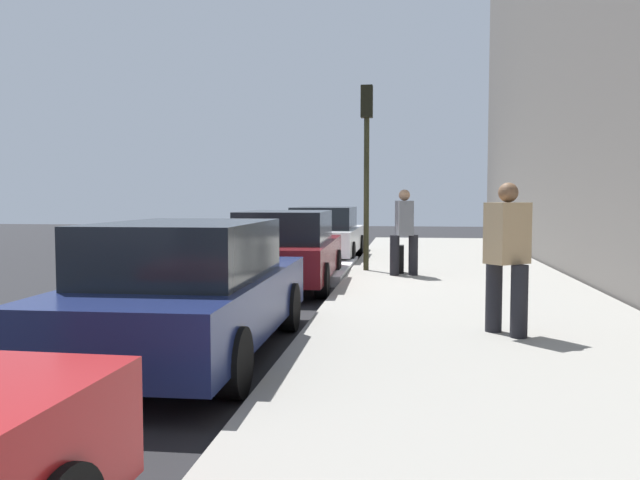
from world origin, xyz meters
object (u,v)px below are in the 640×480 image
(parked_car_white, at_px, (325,234))
(rolling_suitcase, at_px, (399,259))
(pedestrian_grey_coat, at_px, (404,230))
(parked_car_navy, at_px, (191,289))
(parked_car_maroon, at_px, (287,249))
(pedestrian_tan_coat, at_px, (507,254))
(traffic_light_pole, at_px, (367,145))

(parked_car_white, xyz_separation_m, rolling_suitcase, (-4.07, -2.11, -0.31))
(parked_car_white, relative_size, pedestrian_grey_coat, 2.66)
(pedestrian_grey_coat, bearing_deg, parked_car_navy, 161.16)
(parked_car_maroon, relative_size, pedestrian_grey_coat, 2.59)
(pedestrian_tan_coat, relative_size, pedestrian_grey_coat, 1.00)
(pedestrian_tan_coat, bearing_deg, traffic_light_pole, 17.38)
(parked_car_white, height_order, traffic_light_pole, traffic_light_pole)
(traffic_light_pole, bearing_deg, parked_car_navy, 169.19)
(parked_car_white, bearing_deg, parked_car_maroon, 179.31)
(pedestrian_grey_coat, height_order, rolling_suitcase, pedestrian_grey_coat)
(pedestrian_tan_coat, bearing_deg, parked_car_navy, 105.53)
(parked_car_maroon, bearing_deg, rolling_suitcase, -55.82)
(traffic_light_pole, bearing_deg, pedestrian_grey_coat, -136.23)
(parked_car_white, bearing_deg, traffic_light_pole, -159.12)
(traffic_light_pole, bearing_deg, parked_car_white, 20.88)
(parked_car_maroon, distance_m, parked_car_white, 5.55)
(parked_car_maroon, height_order, parked_car_white, same)
(parked_car_navy, relative_size, pedestrian_grey_coat, 2.64)
(pedestrian_grey_coat, xyz_separation_m, rolling_suitcase, (0.42, 0.11, -0.65))
(rolling_suitcase, bearing_deg, parked_car_maroon, 124.18)
(parked_car_maroon, height_order, pedestrian_tan_coat, pedestrian_tan_coat)
(rolling_suitcase, bearing_deg, parked_car_navy, 163.01)
(parked_car_navy, height_order, pedestrian_grey_coat, pedestrian_grey_coat)
(parked_car_navy, bearing_deg, pedestrian_grey_coat, -18.84)
(pedestrian_grey_coat, bearing_deg, parked_car_white, 26.32)
(parked_car_white, bearing_deg, pedestrian_tan_coat, -161.37)
(pedestrian_tan_coat, bearing_deg, parked_car_white, 18.63)
(parked_car_maroon, bearing_deg, pedestrian_grey_coat, -65.26)
(rolling_suitcase, bearing_deg, pedestrian_tan_coat, -167.71)
(pedestrian_grey_coat, relative_size, traffic_light_pole, 0.44)
(parked_car_navy, bearing_deg, parked_car_maroon, -0.14)
(parked_car_maroon, relative_size, parked_car_white, 0.98)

